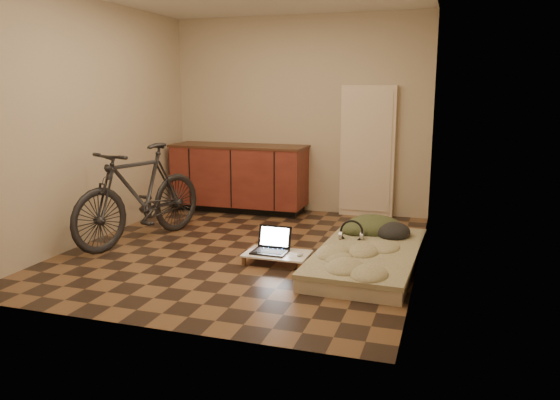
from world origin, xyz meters
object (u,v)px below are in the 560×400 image
(futon, at_px, (368,257))
(lap_desk, at_px, (277,254))
(bicycle, at_px, (140,189))
(laptop, at_px, (272,246))

(futon, height_order, lap_desk, futon)
(bicycle, xyz_separation_m, futon, (2.50, -0.07, -0.50))
(lap_desk, bearing_deg, bicycle, 171.54)
(bicycle, relative_size, futon, 0.95)
(lap_desk, distance_m, laptop, 0.10)
(futon, xyz_separation_m, lap_desk, (-0.85, -0.20, 0.01))
(futon, bearing_deg, lap_desk, -164.48)
(laptop, bearing_deg, lap_desk, -24.13)
(bicycle, height_order, laptop, bicycle)
(bicycle, height_order, lap_desk, bicycle)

